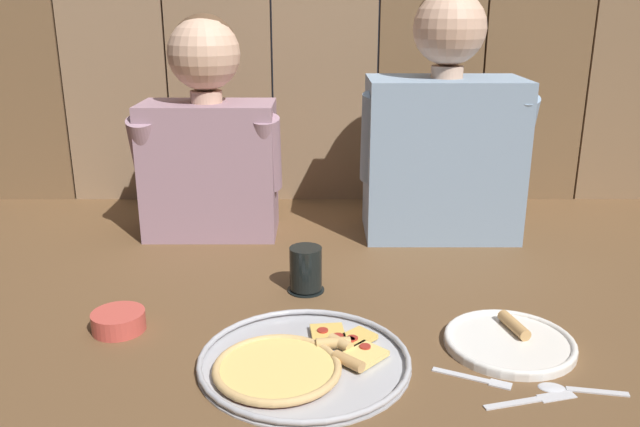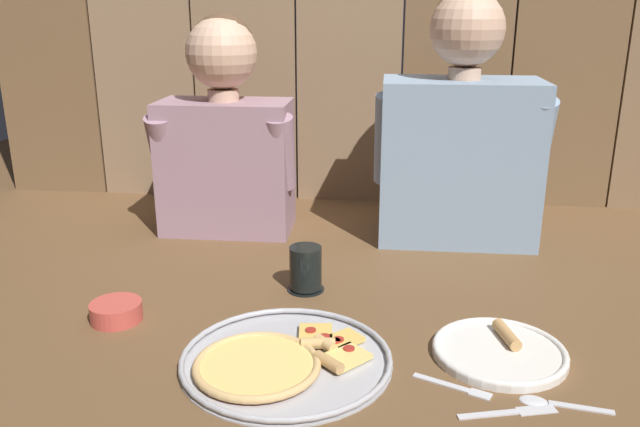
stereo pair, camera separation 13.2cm
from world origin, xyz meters
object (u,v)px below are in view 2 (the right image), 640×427
object	(u,v)px
diner_right	(460,132)
diner_left	(225,132)
dinner_plate	(500,351)
dipping_bowl	(116,310)
pizza_tray	(280,360)
drinking_glass	(306,269)

from	to	relation	value
diner_right	diner_left	bearing A→B (deg)	179.99
dinner_plate	diner_right	size ratio (longest dim) A/B	0.37
diner_right	dipping_bowl	bearing A→B (deg)	-141.91
dipping_bowl	diner_left	bearing A→B (deg)	80.38
pizza_tray	diner_right	bearing A→B (deg)	62.41
dinner_plate	diner_right	world-z (taller)	diner_right
dinner_plate	dipping_bowl	xyz separation A→B (m)	(-0.72, 0.06, 0.01)
pizza_tray	diner_left	distance (m)	0.77
drinking_glass	dipping_bowl	world-z (taller)	drinking_glass
dipping_bowl	diner_left	size ratio (longest dim) A/B	0.18
dinner_plate	drinking_glass	size ratio (longest dim) A/B	2.37
pizza_tray	dinner_plate	xyz separation A→B (m)	(0.38, 0.07, -0.00)
dinner_plate	diner_left	distance (m)	0.91
drinking_glass	dipping_bowl	xyz separation A→B (m)	(-0.35, -0.18, -0.03)
dipping_bowl	diner_right	bearing A→B (deg)	38.09
drinking_glass	diner_right	world-z (taller)	diner_right
drinking_glass	dipping_bowl	bearing A→B (deg)	-153.17
drinking_glass	dipping_bowl	size ratio (longest dim) A/B	0.98
dinner_plate	drinking_glass	xyz separation A→B (m)	(-0.37, 0.24, 0.04)
diner_right	drinking_glass	bearing A→B (deg)	-133.23
pizza_tray	dipping_bowl	size ratio (longest dim) A/B	3.65
pizza_tray	dipping_bowl	distance (m)	0.37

